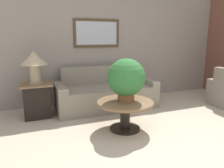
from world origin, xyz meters
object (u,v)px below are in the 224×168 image
(coffee_table, at_px, (125,109))
(side_table, at_px, (37,100))
(couch_main, at_px, (105,94))
(potted_plant_on_table, at_px, (126,78))
(table_lamp, at_px, (34,61))

(coffee_table, height_order, side_table, side_table)
(couch_main, height_order, potted_plant_on_table, potted_plant_on_table)
(potted_plant_on_table, bearing_deg, table_lamp, 138.32)
(side_table, distance_m, potted_plant_on_table, 1.80)
(coffee_table, xyz_separation_m, side_table, (-1.27, 1.17, -0.02))
(couch_main, distance_m, coffee_table, 1.22)
(couch_main, relative_size, potted_plant_on_table, 3.05)
(table_lamp, bearing_deg, couch_main, 2.18)
(table_lamp, bearing_deg, side_table, -75.96)
(coffee_table, relative_size, potted_plant_on_table, 1.32)
(table_lamp, xyz_separation_m, potted_plant_on_table, (1.29, -1.15, -0.20))
(side_table, bearing_deg, coffee_table, -42.52)
(coffee_table, xyz_separation_m, table_lamp, (-1.27, 1.17, 0.70))
(coffee_table, relative_size, side_table, 1.40)
(side_table, xyz_separation_m, table_lamp, (-0.00, 0.00, 0.72))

